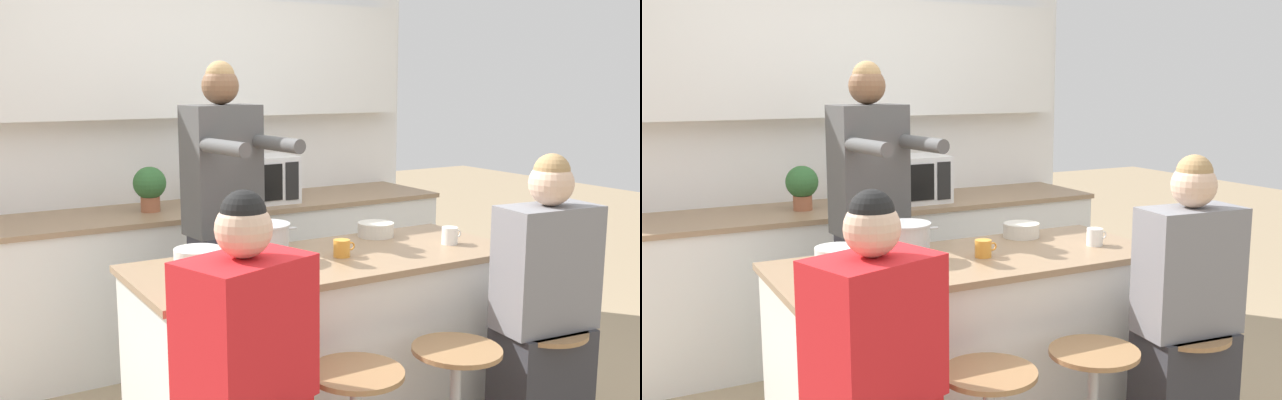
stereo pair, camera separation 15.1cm
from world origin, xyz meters
TOP-DOWN VIEW (x-y plane):
  - wall_back at (0.00, 1.82)m, footprint 3.48×0.22m
  - back_counter at (0.00, 1.49)m, footprint 3.23×0.68m
  - kitchen_island at (0.00, 0.00)m, footprint 1.77×0.71m
  - bar_stool_rightmost at (0.71, -0.63)m, footprint 0.38×0.38m
  - person_cooking at (-0.21, 0.68)m, footprint 0.43×0.62m
  - person_wrapped_blanket at (-0.69, -0.62)m, footprint 0.48×0.40m
  - person_seated_near at (0.71, -0.62)m, footprint 0.45×0.30m
  - cooking_pot at (-0.27, 0.09)m, footprint 0.32×0.23m
  - fruit_bowl at (-0.55, 0.16)m, footprint 0.21×0.21m
  - mixing_bowl_steel at (0.43, 0.24)m, footprint 0.18×0.18m
  - coffee_cup_near at (0.64, -0.08)m, footprint 0.11×0.08m
  - coffee_cup_far at (0.06, -0.02)m, footprint 0.11×0.08m
  - microwave at (0.32, 1.44)m, footprint 0.51×0.34m
  - potted_plant at (-0.34, 1.49)m, footprint 0.20×0.20m

SIDE VIEW (x-z plane):
  - bar_stool_rightmost at x=0.71m, z-range 0.02..0.65m
  - back_counter at x=0.00m, z-range 0.00..0.90m
  - kitchen_island at x=0.00m, z-range 0.01..0.91m
  - person_seated_near at x=0.71m, z-range -0.06..1.32m
  - person_wrapped_blanket at x=-0.69m, z-range -0.04..1.31m
  - person_cooking at x=-0.21m, z-range 0.00..1.78m
  - mixing_bowl_steel at x=0.43m, z-range 0.90..0.97m
  - fruit_bowl at x=-0.55m, z-range 0.90..0.98m
  - coffee_cup_far at x=0.06m, z-range 0.90..0.98m
  - coffee_cup_near at x=0.64m, z-range 0.90..0.99m
  - cooking_pot at x=-0.27m, z-range 0.90..1.07m
  - microwave at x=0.32m, z-range 0.90..1.21m
  - potted_plant at x=-0.34m, z-range 0.92..1.20m
  - wall_back at x=0.00m, z-range 0.19..2.89m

